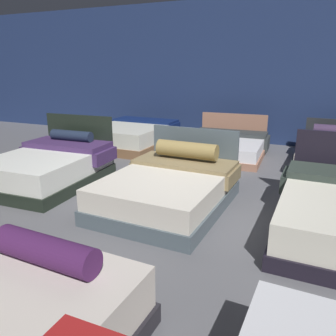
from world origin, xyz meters
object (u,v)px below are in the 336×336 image
object	(u,v)px
bed_3	(50,166)
bed_6	(132,136)
bed_4	(170,188)
bed_7	(225,146)

from	to	relation	value
bed_3	bed_6	size ratio (longest dim) A/B	0.94
bed_4	bed_7	distance (m)	3.08
bed_3	bed_4	distance (m)	2.23
bed_7	bed_6	bearing A→B (deg)	179.94
bed_3	bed_6	world-z (taller)	bed_3
bed_7	bed_4	bearing A→B (deg)	-92.21
bed_6	bed_4	bearing A→B (deg)	-51.13
bed_4	bed_6	xyz separation A→B (m)	(-2.28, 3.01, 0.00)
bed_4	bed_7	bearing A→B (deg)	91.83
bed_6	bed_3	bearing A→B (deg)	-87.26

